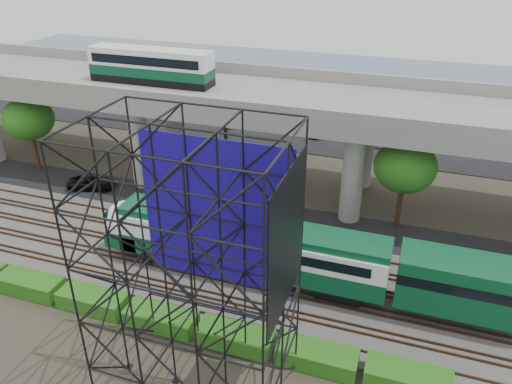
% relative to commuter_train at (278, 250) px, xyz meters
% --- Properties ---
extents(ground, '(140.00, 140.00, 0.00)m').
position_rel_commuter_train_xyz_m(ground, '(-6.75, -2.00, -2.88)').
color(ground, '#474233').
rests_on(ground, ground).
extents(ballast_bed, '(90.00, 12.00, 0.20)m').
position_rel_commuter_train_xyz_m(ballast_bed, '(-6.75, 0.00, -2.78)').
color(ballast_bed, slate).
rests_on(ballast_bed, ground).
extents(service_road, '(90.00, 5.00, 0.08)m').
position_rel_commuter_train_xyz_m(service_road, '(-6.75, 8.50, -2.84)').
color(service_road, black).
rests_on(service_road, ground).
extents(parking_lot, '(90.00, 18.00, 0.08)m').
position_rel_commuter_train_xyz_m(parking_lot, '(-6.75, 32.00, -2.84)').
color(parking_lot, black).
rests_on(parking_lot, ground).
extents(harbor_water, '(140.00, 40.00, 0.03)m').
position_rel_commuter_train_xyz_m(harbor_water, '(-6.75, 54.00, -2.87)').
color(harbor_water, '#465B73').
rests_on(harbor_water, ground).
extents(rail_tracks, '(90.00, 9.52, 0.16)m').
position_rel_commuter_train_xyz_m(rail_tracks, '(-6.75, -0.00, -2.60)').
color(rail_tracks, '#472D1E').
rests_on(rail_tracks, ballast_bed).
extents(commuter_train, '(29.30, 3.06, 4.30)m').
position_rel_commuter_train_xyz_m(commuter_train, '(0.00, 0.00, 0.00)').
color(commuter_train, black).
rests_on(commuter_train, rail_tracks).
extents(overpass, '(80.00, 12.00, 12.40)m').
position_rel_commuter_train_xyz_m(overpass, '(-7.49, 14.00, 5.33)').
color(overpass, '#9E9B93').
rests_on(overpass, ground).
extents(scaffold_tower, '(9.36, 6.36, 15.00)m').
position_rel_commuter_train_xyz_m(scaffold_tower, '(-1.32, -9.98, 4.59)').
color(scaffold_tower, black).
rests_on(scaffold_tower, ground).
extents(hedge_strip, '(34.60, 1.80, 1.20)m').
position_rel_commuter_train_xyz_m(hedge_strip, '(-5.75, -6.30, -2.32)').
color(hedge_strip, '#1F5C15').
rests_on(hedge_strip, ground).
extents(trees, '(40.94, 16.94, 7.69)m').
position_rel_commuter_train_xyz_m(trees, '(-11.42, 14.17, 2.69)').
color(trees, '#382314').
rests_on(trees, ground).
extents(suv, '(4.84, 3.28, 1.23)m').
position_rel_commuter_train_xyz_m(suv, '(-21.01, 8.16, -2.19)').
color(suv, black).
rests_on(suv, service_road).
extents(parked_cars, '(36.87, 9.63, 1.29)m').
position_rel_commuter_train_xyz_m(parked_cars, '(-5.62, 31.53, -2.20)').
color(parked_cars, silver).
rests_on(parked_cars, parking_lot).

